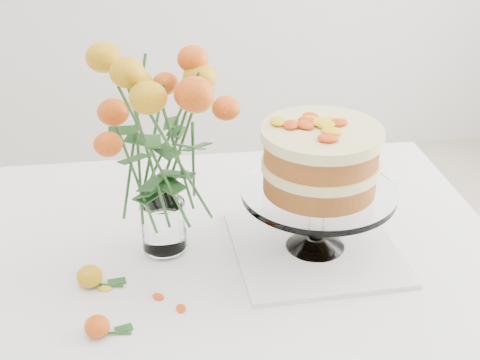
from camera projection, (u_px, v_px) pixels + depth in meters
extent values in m
cube|color=tan|center=(166.00, 265.00, 1.39)|extent=(1.40, 0.90, 0.04)
cylinder|color=tan|center=(379.00, 280.00, 1.97)|extent=(0.06, 0.06, 0.71)
cube|color=white|center=(166.00, 256.00, 1.38)|extent=(1.42, 0.92, 0.01)
cube|color=white|center=(161.00, 192.00, 1.83)|extent=(1.42, 0.01, 0.20)
cube|color=white|center=(315.00, 248.00, 1.39)|extent=(0.34, 0.34, 0.01)
cylinder|color=white|center=(317.00, 216.00, 1.35)|extent=(0.03, 0.03, 0.10)
cylinder|color=white|center=(318.00, 192.00, 1.33)|extent=(0.31, 0.31, 0.01)
cylinder|color=#AD5827|center=(319.00, 179.00, 1.31)|extent=(0.29, 0.29, 0.04)
cylinder|color=#FFF9A4|center=(320.00, 164.00, 1.30)|extent=(0.30, 0.30, 0.02)
cylinder|color=#AD5827|center=(321.00, 150.00, 1.28)|extent=(0.29, 0.29, 0.04)
cylinder|color=#FFF9A4|center=(322.00, 134.00, 1.27)|extent=(0.31, 0.31, 0.02)
cylinder|color=white|center=(165.00, 248.00, 1.39)|extent=(0.07, 0.07, 0.01)
cylinder|color=white|center=(164.00, 225.00, 1.36)|extent=(0.09, 0.09, 0.11)
ellipsoid|color=gold|center=(90.00, 276.00, 1.28)|extent=(0.05, 0.05, 0.04)
cylinder|color=#285522|center=(108.00, 286.00, 1.28)|extent=(0.06, 0.02, 0.00)
ellipsoid|color=red|center=(97.00, 326.00, 1.15)|extent=(0.04, 0.04, 0.04)
cylinder|color=#285522|center=(116.00, 334.00, 1.16)|extent=(0.05, 0.01, 0.00)
ellipsoid|color=yellow|center=(105.00, 289.00, 1.27)|extent=(0.03, 0.02, 0.00)
ellipsoid|color=yellow|center=(158.00, 297.00, 1.25)|extent=(0.03, 0.02, 0.00)
ellipsoid|color=yellow|center=(181.00, 309.00, 1.22)|extent=(0.03, 0.02, 0.00)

